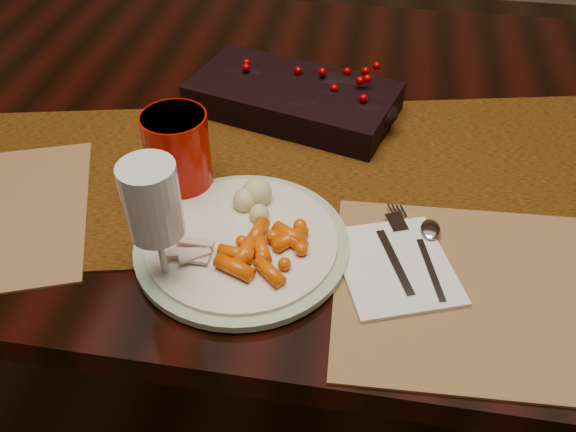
% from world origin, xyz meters
% --- Properties ---
extents(floor, '(5.00, 5.00, 0.00)m').
position_xyz_m(floor, '(0.00, 0.00, 0.00)').
color(floor, black).
rests_on(floor, ground).
extents(dining_table, '(1.80, 1.00, 0.75)m').
position_xyz_m(dining_table, '(0.00, 0.00, 0.38)').
color(dining_table, black).
rests_on(dining_table, floor).
extents(table_runner, '(1.88, 0.78, 0.00)m').
position_xyz_m(table_runner, '(0.05, -0.13, 0.75)').
color(table_runner, '#4A3009').
rests_on(table_runner, dining_table).
extents(centerpiece, '(0.37, 0.26, 0.07)m').
position_xyz_m(centerpiece, '(-0.04, 0.03, 0.79)').
color(centerpiece, black).
rests_on(centerpiece, table_runner).
extents(placemat_main, '(0.42, 0.32, 0.00)m').
position_xyz_m(placemat_main, '(0.28, -0.33, 0.75)').
color(placemat_main, '#89674B').
rests_on(placemat_main, dining_table).
extents(dinner_plate, '(0.31, 0.31, 0.02)m').
position_xyz_m(dinner_plate, '(-0.05, -0.31, 0.76)').
color(dinner_plate, silver).
rests_on(dinner_plate, placemat_main).
extents(baby_carrots, '(0.12, 0.11, 0.02)m').
position_xyz_m(baby_carrots, '(-0.02, -0.34, 0.78)').
color(baby_carrots, '#D14B03').
rests_on(baby_carrots, dinner_plate).
extents(mashed_potatoes, '(0.09, 0.08, 0.04)m').
position_xyz_m(mashed_potatoes, '(-0.05, -0.25, 0.79)').
color(mashed_potatoes, beige).
rests_on(mashed_potatoes, dinner_plate).
extents(turkey_shreds, '(0.08, 0.08, 0.02)m').
position_xyz_m(turkey_shreds, '(-0.09, -0.35, 0.78)').
color(turkey_shreds, '#C7AA93').
rests_on(turkey_shreds, dinner_plate).
extents(napkin, '(0.18, 0.19, 0.01)m').
position_xyz_m(napkin, '(0.15, -0.32, 0.76)').
color(napkin, silver).
rests_on(napkin, placemat_main).
extents(fork, '(0.08, 0.15, 0.00)m').
position_xyz_m(fork, '(0.15, -0.29, 0.76)').
color(fork, silver).
rests_on(fork, napkin).
extents(spoon, '(0.06, 0.14, 0.00)m').
position_xyz_m(spoon, '(0.19, -0.30, 0.76)').
color(spoon, silver).
rests_on(spoon, napkin).
extents(red_cup, '(0.11, 0.11, 0.12)m').
position_xyz_m(red_cup, '(-0.16, -0.21, 0.82)').
color(red_cup, '#A20B00').
rests_on(red_cup, placemat_main).
extents(wine_glass, '(0.07, 0.07, 0.18)m').
position_xyz_m(wine_glass, '(-0.13, -0.38, 0.84)').
color(wine_glass, silver).
rests_on(wine_glass, dining_table).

